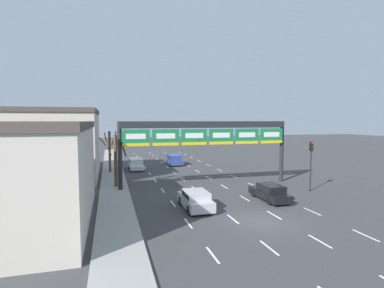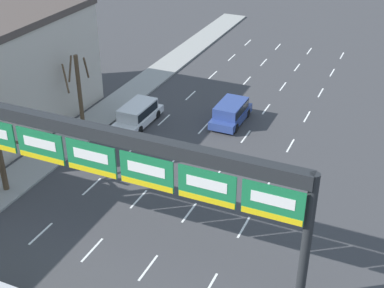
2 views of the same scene
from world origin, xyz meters
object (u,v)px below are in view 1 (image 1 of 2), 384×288
sign_gantry (207,133)px  suv_blue (174,159)px  car_silver (195,199)px  tree_bare_second (116,157)px  car_black (270,192)px  suv_white (136,163)px  tree_bare_closest (109,150)px  traffic_light_near_gantry (311,156)px

sign_gantry → suv_blue: bearing=90.6°
car_silver → tree_bare_second: size_ratio=0.76×
car_black → suv_blue: 23.16m
suv_white → sign_gantry: bearing=-63.3°
car_black → suv_white: size_ratio=0.99×
suv_white → tree_bare_closest: (-3.60, -2.07, 2.26)m
car_silver → traffic_light_near_gantry: size_ratio=0.93×
sign_gantry → tree_bare_second: sign_gantry is taller
car_silver → suv_blue: suv_blue is taller
car_black → tree_bare_closest: 22.43m
sign_gantry → car_silver: 9.76m
sign_gantry → suv_blue: size_ratio=4.19×
car_silver → tree_bare_second: 11.28m
car_silver → suv_blue: 23.78m
tree_bare_closest → sign_gantry: bearing=-46.9°
sign_gantry → suv_white: bearing=116.7°
suv_blue → tree_bare_closest: bearing=-152.5°
tree_bare_closest → tree_bare_second: bearing=-85.8°
suv_blue → tree_bare_closest: 11.36m
sign_gantry → traffic_light_near_gantry: (9.16, -5.02, -2.17)m
suv_white → traffic_light_near_gantry: (15.59, -17.81, 2.59)m
tree_bare_closest → suv_white: bearing=30.0°
tree_bare_second → car_silver: bearing=-57.9°
car_silver → suv_white: bearing=98.1°
car_silver → tree_bare_second: (-5.84, 9.33, 2.47)m
car_black → tree_bare_closest: bearing=127.4°
traffic_light_near_gantry → sign_gantry: bearing=151.3°
suv_white → tree_bare_second: bearing=-104.7°
car_black → suv_blue: size_ratio=1.05×
sign_gantry → tree_bare_second: bearing=170.0°
suv_white → traffic_light_near_gantry: size_ratio=0.95×
car_black → tree_bare_second: (-12.87, 8.66, 2.48)m
tree_bare_closest → tree_bare_second: (0.67, -9.06, 0.07)m
suv_blue → suv_white: 6.98m
suv_blue → tree_bare_second: tree_bare_second is taller
suv_blue → car_silver: bearing=-98.1°
car_silver → tree_bare_closest: bearing=109.5°
car_black → suv_blue: bearing=99.1°
suv_white → tree_bare_second: size_ratio=0.78×
car_silver → traffic_light_near_gantry: bearing=11.8°
tree_bare_second → sign_gantry: bearing=-10.0°
sign_gantry → car_black: sign_gantry is taller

